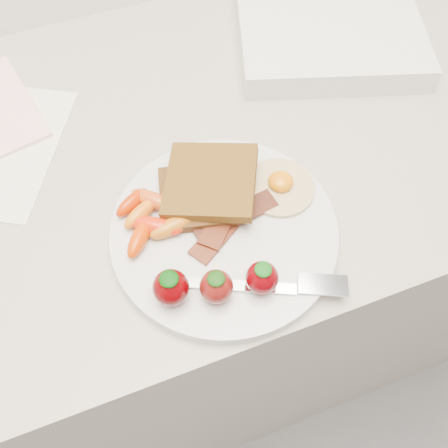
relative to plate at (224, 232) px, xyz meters
name	(u,v)px	position (x,y,z in m)	size (l,w,h in m)	color
counter	(185,281)	(-0.03, 0.16, -0.46)	(2.00, 0.60, 0.90)	gray
plate	(224,232)	(0.00, 0.00, 0.00)	(0.27, 0.27, 0.02)	silver
toast_lower	(197,197)	(-0.02, 0.05, 0.02)	(0.09, 0.09, 0.01)	black
toast_upper	(210,181)	(0.00, 0.06, 0.03)	(0.11, 0.11, 0.01)	#4B310F
fried_egg	(280,186)	(0.08, 0.03, 0.01)	(0.09, 0.09, 0.02)	beige
bacon_strips	(228,218)	(0.01, 0.01, 0.01)	(0.12, 0.11, 0.01)	#3D120B
baby_carrots	(151,218)	(-0.08, 0.04, 0.02)	(0.10, 0.10, 0.02)	orange
strawberries	(212,284)	(-0.04, -0.07, 0.03)	(0.13, 0.06, 0.05)	#4F0003
fork	(276,285)	(0.03, -0.09, 0.01)	(0.18, 0.09, 0.00)	white
appliance	(330,36)	(0.27, 0.26, 0.01)	(0.27, 0.22, 0.04)	silver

